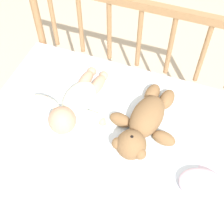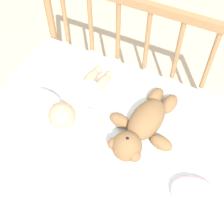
# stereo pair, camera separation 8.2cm
# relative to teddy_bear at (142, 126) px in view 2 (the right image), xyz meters

# --- Properties ---
(ground_plane) EXTENTS (12.00, 12.00, 0.00)m
(ground_plane) POSITION_rel_teddy_bear_xyz_m (-0.14, -0.01, -0.53)
(ground_plane) COLOR #C6B293
(crib_mattress) EXTENTS (1.09, 0.70, 0.47)m
(crib_mattress) POSITION_rel_teddy_bear_xyz_m (-0.14, -0.01, -0.29)
(crib_mattress) COLOR silver
(crib_mattress) RESTS_ON ground_plane
(crib_rail) EXTENTS (1.09, 0.04, 0.83)m
(crib_rail) POSITION_rel_teddy_bear_xyz_m (-0.14, 0.36, 0.05)
(crib_rail) COLOR #997047
(crib_rail) RESTS_ON ground_plane
(blanket) EXTENTS (0.82, 0.52, 0.01)m
(blanket) POSITION_rel_teddy_bear_xyz_m (-0.16, 0.04, -0.05)
(blanket) COLOR white
(blanket) RESTS_ON crib_mattress
(teddy_bear) EXTENTS (0.30, 0.42, 0.12)m
(teddy_bear) POSITION_rel_teddy_bear_xyz_m (0.00, 0.00, 0.00)
(teddy_bear) COLOR olive
(teddy_bear) RESTS_ON crib_mattress
(baby) EXTENTS (0.34, 0.40, 0.12)m
(baby) POSITION_rel_teddy_bear_xyz_m (-0.31, 0.01, -0.01)
(baby) COLOR #EAEACC
(baby) RESTS_ON crib_mattress
(small_pillow) EXTENTS (0.20, 0.14, 0.06)m
(small_pillow) POSITION_rel_teddy_bear_xyz_m (0.29, -0.17, -0.02)
(small_pillow) COLOR silver
(small_pillow) RESTS_ON crib_mattress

